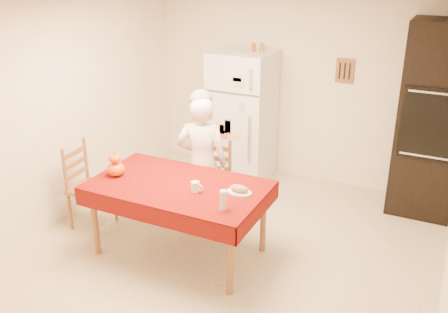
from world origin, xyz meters
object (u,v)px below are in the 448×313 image
Objects in this scene: chair_left at (86,182)px; oven_cabinet at (432,121)px; wine_glass at (223,200)px; pumpkin_lower at (116,169)px; coffee_mug at (195,187)px; refrigerator at (242,117)px; bread_plate at (239,192)px; chair_far at (212,180)px; seated_woman at (202,163)px; dining_table at (178,191)px.

oven_cabinet is at bearing -62.43° from chair_left.
oven_cabinet reaches higher than wine_glass.
oven_cabinet is at bearing 37.74° from pumpkin_lower.
oven_cabinet is 2.32× the size of chair_left.
pumpkin_lower is (-0.89, -0.03, 0.02)m from coffee_mug.
refrigerator is 2.09m from coffee_mug.
coffee_mug is (-1.85, -2.09, -0.29)m from oven_cabinet.
coffee_mug reaches higher than bread_plate.
refrigerator is 1.32m from chair_far.
coffee_mug is (0.28, -0.66, 0.06)m from seated_woman.
bread_plate is (-0.00, 0.34, -0.08)m from wine_glass.
chair_left reaches higher than wine_glass.
chair_far is 5.22× the size of pumpkin_lower.
seated_woman is 1.08m from wine_glass.
chair_left is (-1.01, -1.93, -0.34)m from refrigerator.
seated_woman is (-0.06, 0.59, 0.06)m from dining_table.
seated_woman reaches higher than coffee_mug.
seated_woman is (1.16, 0.54, 0.24)m from chair_left.
pumpkin_lower is (-0.46, -2.07, -0.02)m from refrigerator.
dining_table is 0.27m from coffee_mug.
seated_woman is 0.72m from coffee_mug.
wine_glass is at bearing -22.70° from dining_table.
chair_far reaches higher than pumpkin_lower.
seated_woman is at bearing -123.59° from chair_far.
wine_glass is (0.62, -0.98, 0.34)m from chair_far.
dining_table is at bearing -84.05° from refrigerator.
coffee_mug is at bearing 153.67° from wine_glass.
chair_far is 0.28m from seated_woman.
wine_glass is (1.28, -0.16, 0.02)m from pumpkin_lower.
chair_left is 1.85m from bread_plate.
seated_woman is at bearing -145.96° from oven_cabinet.
seated_woman reaches higher than wine_glass.
coffee_mug is (0.43, -2.05, -0.04)m from refrigerator.
dining_table is 0.68m from wine_glass.
chair_left is at bearing -179.01° from bread_plate.
seated_woman is 8.22× the size of pumpkin_lower.
oven_cabinet is at bearing -162.51° from seated_woman.
bread_plate is (-1.46, -1.95, -0.33)m from oven_cabinet.
bread_plate is (0.61, 0.08, 0.08)m from dining_table.
oven_cabinet is 2.46m from bread_plate.
pumpkin_lower is at bearing -172.17° from dining_table.
chair_far reaches higher than wine_glass.
chair_left is 1.89m from wine_glass.
chair_far is at bearing -81.03° from refrigerator.
coffee_mug is at bearing -16.08° from dining_table.
pumpkin_lower is 1.03× the size of wine_glass.
pumpkin_lower is 0.76× the size of bread_plate.
coffee_mug is at bearing 96.78° from seated_woman.
oven_cabinet is 2.93m from dining_table.
oven_cabinet is 1.29× the size of dining_table.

